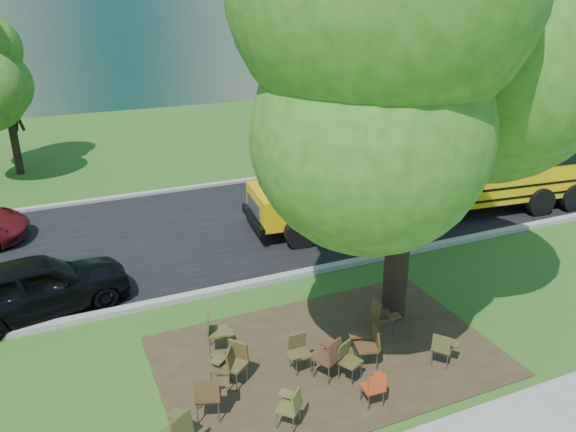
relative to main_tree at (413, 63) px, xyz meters
name	(u,v)px	position (x,y,z in m)	size (l,w,h in m)	color
ground	(275,355)	(-3.15, -0.32, -5.82)	(160.00, 160.00, 0.00)	#2A551A
dirt_patch	(328,356)	(-2.15, -0.82, -5.81)	(7.00, 4.50, 0.03)	#382819
asphalt_road	(191,232)	(-3.15, 6.68, -5.80)	(80.00, 8.00, 0.04)	black
kerb_near	(230,288)	(-3.15, 2.68, -5.75)	(80.00, 0.25, 0.14)	gray
kerb_far	(164,192)	(-3.15, 10.78, -5.75)	(80.00, 0.25, 0.14)	gray
bg_tree_2	(2,71)	(-8.15, 15.68, -1.61)	(4.80, 4.80, 6.62)	black
bg_tree_3	(320,42)	(4.85, 13.68, -0.79)	(5.60, 5.60, 7.84)	black
bg_tree_4	(476,53)	(12.85, 12.68, -1.48)	(5.00, 5.00, 6.85)	black
main_tree	(413,63)	(0.00, 0.00, 0.00)	(7.20, 7.20, 9.44)	black
school_bus	(446,165)	(5.25, 4.92, -4.09)	(12.45, 3.93, 3.00)	#DCA206
chair_0	(177,430)	(-5.67, -2.31, -5.24)	(0.63, 0.79, 0.95)	#443E1D
chair_1	(209,393)	(-4.95, -1.64, -5.23)	(0.75, 0.59, 0.96)	#483219
chair_2	(291,404)	(-3.69, -2.38, -5.34)	(0.53, 0.67, 0.78)	brown
chair_3	(298,349)	(-2.91, -0.99, -5.32)	(0.52, 0.47, 0.81)	#4E4322
chair_4	(375,385)	(-2.08, -2.53, -5.35)	(0.52, 0.45, 0.77)	#B63813
chair_5	(348,358)	(-2.15, -1.64, -5.32)	(0.55, 0.64, 0.81)	#49441F
chair_6	(369,342)	(-1.55, -1.42, -5.25)	(0.56, 0.71, 0.93)	#4E321B
chair_7	(443,346)	(-0.18, -2.05, -5.33)	(0.67, 0.53, 0.79)	#49431F
chair_8	(224,363)	(-4.41, -0.84, -5.30)	(0.56, 0.70, 0.84)	#443C1D
chair_9	(234,359)	(-4.22, -0.85, -5.26)	(0.77, 0.61, 0.90)	brown
chair_10	(215,329)	(-4.26, 0.27, -5.24)	(0.58, 0.74, 0.95)	brown
chair_11	(330,354)	(-2.46, -1.48, -5.25)	(0.63, 0.75, 0.93)	#4C2D1B
chair_12	(382,313)	(-0.70, -0.56, -5.27)	(0.52, 0.64, 0.89)	#4E331C
black_car	(37,286)	(-7.64, 3.49, -5.10)	(1.69, 4.21, 1.43)	black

